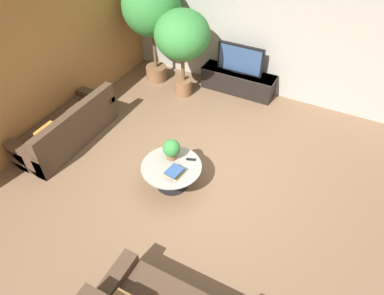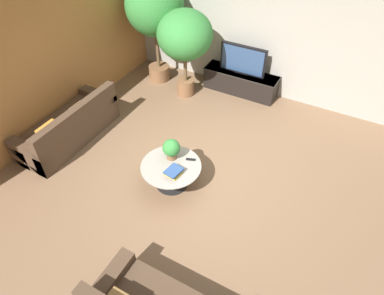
% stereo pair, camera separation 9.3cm
% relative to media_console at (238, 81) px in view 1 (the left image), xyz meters
% --- Properties ---
extents(ground_plane, '(24.00, 24.00, 0.00)m').
position_rel_media_console_xyz_m(ground_plane, '(0.39, -2.94, -0.26)').
color(ground_plane, brown).
extents(back_wall_stone, '(7.40, 0.12, 3.00)m').
position_rel_media_console_xyz_m(back_wall_stone, '(0.39, 0.32, 1.24)').
color(back_wall_stone, '#A39E93').
rests_on(back_wall_stone, ground).
extents(side_wall_left, '(0.12, 7.40, 3.00)m').
position_rel_media_console_xyz_m(side_wall_left, '(-2.87, -2.74, 1.24)').
color(side_wall_left, '#B2753D').
rests_on(side_wall_left, ground).
extents(media_console, '(1.72, 0.50, 0.51)m').
position_rel_media_console_xyz_m(media_console, '(0.00, 0.00, 0.00)').
color(media_console, black).
rests_on(media_console, ground).
extents(television, '(1.05, 0.13, 0.65)m').
position_rel_media_console_xyz_m(television, '(-0.00, -0.00, 0.56)').
color(television, black).
rests_on(television, media_console).
extents(coffee_table, '(1.02, 1.02, 0.44)m').
position_rel_media_console_xyz_m(coffee_table, '(0.08, -3.25, 0.04)').
color(coffee_table, black).
rests_on(coffee_table, ground).
extents(couch_by_wall, '(0.84, 2.10, 0.84)m').
position_rel_media_console_xyz_m(couch_by_wall, '(-2.27, -3.17, 0.03)').
color(couch_by_wall, '#4C3828').
rests_on(couch_by_wall, ground).
extents(potted_palm_tall, '(1.27, 1.27, 2.43)m').
position_rel_media_console_xyz_m(potted_palm_tall, '(-1.98, -0.41, 1.45)').
color(potted_palm_tall, brown).
rests_on(potted_palm_tall, ground).
extents(potted_palm_corner, '(1.18, 1.18, 1.96)m').
position_rel_media_console_xyz_m(potted_palm_corner, '(-1.08, -0.68, 1.13)').
color(potted_palm_corner, brown).
rests_on(potted_palm_corner, ground).
extents(potted_plant_tabletop, '(0.30, 0.30, 0.37)m').
position_rel_media_console_xyz_m(potted_plant_tabletop, '(-0.00, -3.07, 0.38)').
color(potted_plant_tabletop, brown).
rests_on(potted_plant_tabletop, coffee_table).
extents(book_stack, '(0.27, 0.30, 0.10)m').
position_rel_media_console_xyz_m(book_stack, '(0.22, -3.39, 0.23)').
color(book_stack, gold).
rests_on(book_stack, coffee_table).
extents(remote_black, '(0.16, 0.09, 0.02)m').
position_rel_media_console_xyz_m(remote_black, '(0.31, -2.97, 0.18)').
color(remote_black, black).
rests_on(remote_black, coffee_table).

